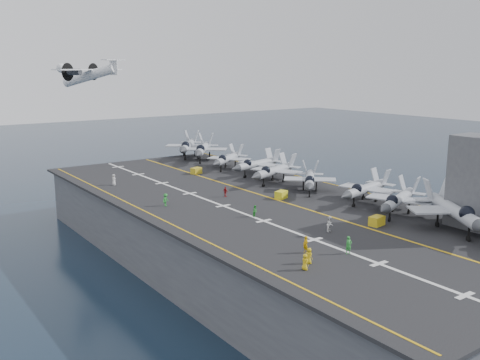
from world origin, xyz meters
TOP-DOWN VIEW (x-y plane):
  - ground at (0.00, 0.00)m, footprint 500.00×500.00m
  - hull at (0.00, 0.00)m, footprint 36.00×90.00m
  - flight_deck at (0.00, 0.00)m, footprint 38.00×92.00m
  - foul_line at (3.00, 0.00)m, footprint 0.35×90.00m
  - landing_centerline at (-6.00, 0.00)m, footprint 0.50×90.00m
  - deck_edge_port at (-17.00, 0.00)m, footprint 0.25×90.00m
  - deck_edge_stbd at (18.50, 0.00)m, footprint 0.25×90.00m
  - fighter_jet_1 at (11.23, -27.40)m, footprint 17.58×19.13m
  - fighter_jet_2 at (11.40, -18.63)m, footprint 16.12×13.56m
  - fighter_jet_3 at (13.26, -10.98)m, footprint 15.06×11.81m
  - fighter_jet_4 at (11.04, -0.72)m, footprint 15.35×15.52m
  - fighter_jet_5 at (10.83, 8.46)m, footprint 16.19×13.55m
  - fighter_jet_6 at (12.75, 16.07)m, footprint 15.07×11.75m
  - fighter_jet_7 at (11.62, 24.66)m, footprint 15.79×14.55m
  - fighter_jet_8 at (12.80, 36.42)m, footprint 18.29×19.00m
  - tow_cart_a at (4.92, -20.34)m, footprint 2.28×1.67m
  - tow_cart_b at (4.20, -1.47)m, footprint 2.40×2.00m
  - tow_cart_c at (3.65, 24.00)m, footprint 2.32×1.83m
  - crew_0 at (-13.64, -26.72)m, footprint 0.71×1.05m
  - crew_1 at (-10.05, -22.87)m, footprint 0.80×1.19m
  - crew_2 at (-5.64, -7.61)m, footprint 1.17×0.99m
  - crew_3 at (-13.08, 5.00)m, footprint 1.38×1.22m
  - crew_4 at (-2.40, 4.70)m, footprint 0.91×1.14m
  - crew_5 at (-13.70, 23.50)m, footprint 1.37×1.43m
  - crew_6 at (-6.34, -25.90)m, footprint 1.37×1.06m
  - crew_7 at (-2.13, -18.73)m, footprint 1.47×1.31m
  - transport_plane at (-6.04, 53.63)m, footprint 26.27×24.09m
  - fighter_jet_9 at (12.80, 43.00)m, footprint 18.29×19.00m
  - crew_8 at (-12.03, -25.58)m, footprint 0.71×1.05m

SIDE VIEW (x-z plane):
  - ground at x=0.00m, z-range 0.00..0.00m
  - hull at x=0.00m, z-range 0.00..10.00m
  - flight_deck at x=0.00m, z-range 10.00..10.40m
  - foul_line at x=3.00m, z-range 10.41..10.43m
  - landing_centerline at x=-6.00m, z-range 10.41..10.43m
  - deck_edge_port at x=-17.00m, z-range 10.41..10.43m
  - deck_edge_stbd at x=18.50m, z-range 10.41..10.43m
  - tow_cart_c at x=3.65m, z-range 10.40..11.62m
  - tow_cart_b at x=4.20m, z-range 10.40..11.63m
  - tow_cart_a at x=4.92m, z-range 10.40..11.65m
  - crew_2 at x=-5.64m, z-range 10.40..12.05m
  - crew_4 at x=-2.40m, z-range 10.40..12.06m
  - crew_0 at x=-13.64m, z-range 10.40..12.15m
  - crew_8 at x=-12.03m, z-range 10.40..12.15m
  - crew_3 at x=-13.08m, z-range 10.40..12.33m
  - crew_1 at x=-10.05m, z-range 10.40..12.37m
  - crew_5 at x=-13.70m, z-range 10.40..12.39m
  - crew_7 at x=-2.13m, z-range 10.40..12.44m
  - crew_6 at x=-6.34m, z-range 10.40..12.45m
  - fighter_jet_4 at x=11.04m, z-range 10.40..14.95m
  - fighter_jet_7 at x=11.62m, z-range 10.40..14.96m
  - fighter_jet_3 at x=13.26m, z-range 10.40..15.02m
  - fighter_jet_6 at x=12.75m, z-range 10.40..15.05m
  - fighter_jet_2 at x=11.40m, z-range 10.40..15.16m
  - fighter_jet_5 at x=10.83m, z-range 10.40..15.19m
  - fighter_jet_8 at x=12.80m, z-range 10.40..15.92m
  - fighter_jet_9 at x=12.80m, z-range 10.40..15.92m
  - fighter_jet_1 at x=11.23m, z-range 10.40..15.93m
  - transport_plane at x=-6.04m, z-range 26.67..31.80m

